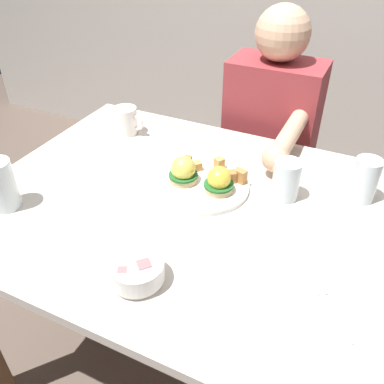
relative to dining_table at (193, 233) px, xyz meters
name	(u,v)px	position (x,y,z in m)	size (l,w,h in m)	color
ground_plane	(193,358)	(0.00, 0.00, -0.63)	(6.00, 6.00, 0.00)	brown
dining_table	(193,233)	(0.00, 0.00, 0.00)	(1.20, 0.90, 0.74)	silver
eggs_benedict_plate	(202,180)	(-0.01, 0.08, 0.13)	(0.27, 0.27, 0.09)	white
fruit_bowl	(137,271)	(0.01, -0.30, 0.14)	(0.12, 0.12, 0.06)	white
coffee_mug	(126,120)	(-0.39, 0.27, 0.16)	(0.11, 0.08, 0.09)	white
fork	(330,307)	(0.40, -0.19, 0.11)	(0.11, 0.13, 0.00)	silver
water_glass_near	(364,183)	(0.41, 0.22, 0.16)	(0.07, 0.07, 0.13)	silver
water_glass_far	(286,182)	(0.21, 0.14, 0.16)	(0.08, 0.08, 0.11)	silver
water_glass_extra	(2,187)	(-0.45, -0.22, 0.17)	(0.08, 0.08, 0.14)	silver
diner_person	(268,140)	(0.04, 0.60, 0.02)	(0.34, 0.54, 1.14)	#33333D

